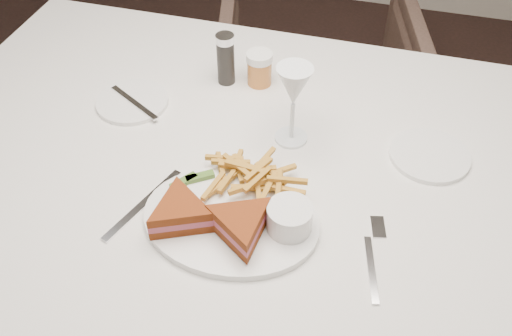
{
  "coord_description": "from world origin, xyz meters",
  "views": [
    {
      "loc": [
        0.33,
        -0.42,
        1.54
      ],
      "look_at": [
        0.13,
        0.31,
        0.8
      ],
      "focal_mm": 40.0,
      "sensor_mm": 36.0,
      "label": 1
    }
  ],
  "objects": [
    {
      "name": "table",
      "position": [
        0.13,
        0.36,
        0.38
      ],
      "size": [
        1.52,
        1.02,
        0.75
      ],
      "primitive_type": "cube",
      "rotation": [
        0.0,
        0.0,
        -0.01
      ],
      "color": "silver",
      "rests_on": "ground"
    },
    {
      "name": "table_setting",
      "position": [
        0.12,
        0.3,
        0.79
      ],
      "size": [
        0.81,
        0.65,
        0.18
      ],
      "color": "white",
      "rests_on": "table"
    },
    {
      "name": "chair_far",
      "position": [
        0.1,
        1.23,
        0.34
      ],
      "size": [
        0.79,
        0.76,
        0.68
      ],
      "primitive_type": "imported",
      "rotation": [
        0.0,
        0.0,
        3.39
      ],
      "color": "#49362D",
      "rests_on": "ground"
    }
  ]
}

